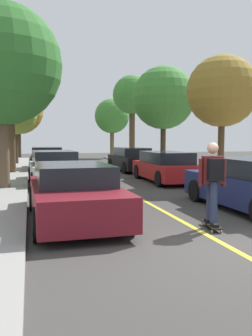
# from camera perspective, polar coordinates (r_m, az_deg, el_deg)

# --- Properties ---
(ground) EXTENTS (80.00, 80.00, 0.00)m
(ground) POSITION_cam_1_polar(r_m,az_deg,el_deg) (6.67, 15.89, -11.87)
(ground) COLOR #3D3A38
(center_line) EXTENTS (0.12, 39.20, 0.01)m
(center_line) POSITION_cam_1_polar(r_m,az_deg,el_deg) (10.21, 4.27, -5.90)
(center_line) COLOR gold
(center_line) RESTS_ON ground
(parked_car_left_nearest) EXTENTS (1.99, 4.36, 1.29)m
(parked_car_left_nearest) POSITION_cam_1_polar(r_m,az_deg,el_deg) (8.32, -8.22, -3.94)
(parked_car_left_nearest) COLOR maroon
(parked_car_left_nearest) RESTS_ON ground
(parked_car_left_near) EXTENTS (2.04, 4.12, 1.37)m
(parked_car_left_near) POSITION_cam_1_polar(r_m,az_deg,el_deg) (15.11, -11.27, 0.04)
(parked_car_left_near) COLOR #B7B7BC
(parked_car_left_near) RESTS_ON ground
(parked_car_left_far) EXTENTS (2.02, 4.23, 1.36)m
(parked_car_left_far) POSITION_cam_1_polar(r_m,az_deg,el_deg) (21.59, -12.38, 1.38)
(parked_car_left_far) COLOR black
(parked_car_left_far) RESTS_ON ground
(parked_car_right_near) EXTENTS (1.89, 4.51, 1.30)m
(parked_car_right_near) POSITION_cam_1_polar(r_m,az_deg,el_deg) (15.70, 6.28, 0.20)
(parked_car_right_near) COLOR maroon
(parked_car_right_near) RESTS_ON ground
(parked_car_right_far) EXTENTS (1.93, 4.60, 1.34)m
(parked_car_right_far) POSITION_cam_1_polar(r_m,az_deg,el_deg) (20.83, 0.88, 1.35)
(parked_car_right_far) COLOR black
(parked_car_right_far) RESTS_ON ground
(street_tree_left_nearest) EXTENTS (4.22, 4.22, 6.40)m
(street_tree_left_nearest) POSITION_cam_1_polar(r_m,az_deg,el_deg) (13.69, -19.11, 15.13)
(street_tree_left_nearest) COLOR brown
(street_tree_left_nearest) RESTS_ON sidewalk_left
(street_tree_left_near) EXTENTS (3.78, 3.78, 6.24)m
(street_tree_left_near) POSITION_cam_1_polar(r_m,az_deg,el_deg) (19.66, -17.82, 12.05)
(street_tree_left_near) COLOR #4C3823
(street_tree_left_near) RESTS_ON sidewalk_left
(street_tree_left_far) EXTENTS (2.96, 2.96, 4.94)m
(street_tree_left_far) POSITION_cam_1_polar(r_m,az_deg,el_deg) (26.23, -17.04, 8.24)
(street_tree_left_far) COLOR #3D2D1E
(street_tree_left_far) RESTS_ON sidewalk_left
(street_tree_left_farthest) EXTENTS (4.44, 4.44, 6.54)m
(street_tree_left_farthest) POSITION_cam_1_polar(r_m,az_deg,el_deg) (34.48, -16.58, 8.80)
(street_tree_left_farthest) COLOR #3D2D1E
(street_tree_left_farthest) RESTS_ON sidewalk_left
(street_tree_right_nearest) EXTENTS (2.86, 2.86, 5.06)m
(street_tree_right_nearest) POSITION_cam_1_polar(r_m,az_deg,el_deg) (15.30, 14.92, 11.56)
(street_tree_right_nearest) COLOR #4C3823
(street_tree_right_nearest) RESTS_ON sidewalk_right
(street_tree_right_near) EXTENTS (3.62, 3.62, 5.87)m
(street_tree_right_near) POSITION_cam_1_polar(r_m,az_deg,el_deg) (21.31, 5.92, 10.91)
(street_tree_right_near) COLOR #3D2D1E
(street_tree_right_near) RESTS_ON sidewalk_right
(street_tree_right_far) EXTENTS (2.91, 2.91, 6.45)m
(street_tree_right_far) POSITION_cam_1_polar(r_m,az_deg,el_deg) (27.64, 0.97, 11.30)
(street_tree_right_far) COLOR #4C3823
(street_tree_right_far) RESTS_ON sidewalk_right
(street_tree_right_farthest) EXTENTS (3.24, 3.24, 5.44)m
(street_tree_right_farthest) POSITION_cam_1_polar(r_m,az_deg,el_deg) (34.19, -2.23, 8.16)
(street_tree_right_farthest) COLOR brown
(street_tree_right_farthest) RESTS_ON sidewalk_right
(skateboard) EXTENTS (0.37, 0.87, 0.10)m
(skateboard) POSITION_cam_1_polar(r_m,az_deg,el_deg) (7.83, 13.29, -8.66)
(skateboard) COLOR black
(skateboard) RESTS_ON ground
(skateboarder) EXTENTS (0.59, 0.71, 1.69)m
(skateboarder) POSITION_cam_1_polar(r_m,az_deg,el_deg) (7.63, 13.51, -1.55)
(skateboarder) COLOR black
(skateboarder) RESTS_ON skateboard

